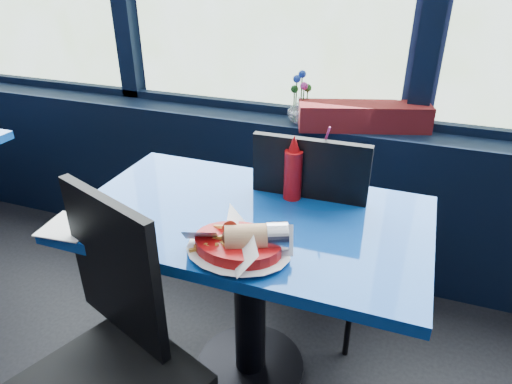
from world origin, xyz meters
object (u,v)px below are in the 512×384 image
at_px(chair_near_front, 112,342).
at_px(flower_vase, 300,107).
at_px(near_table, 250,257).
at_px(ketchup_bottle, 293,171).
at_px(soda_cup, 318,177).
at_px(planter_box, 364,116).
at_px(food_basket, 240,244).
at_px(chair_near_back, 314,224).

distance_m(chair_near_front, flower_vase, 1.37).
height_order(near_table, chair_near_front, chair_near_front).
distance_m(chair_near_front, ketchup_bottle, 0.80).
distance_m(near_table, chair_near_front, 0.55).
relative_size(ketchup_bottle, soda_cup, 0.89).
bearing_deg(flower_vase, planter_box, 3.92).
xyz_separation_m(food_basket, ketchup_bottle, (0.05, 0.39, 0.07)).
bearing_deg(chair_near_back, soda_cup, 102.60).
height_order(near_table, chair_near_back, chair_near_back).
distance_m(chair_near_back, flower_vase, 0.64).
xyz_separation_m(flower_vase, soda_cup, (0.24, -0.60, -0.06)).
relative_size(planter_box, ketchup_bottle, 2.50).
distance_m(near_table, chair_near_back, 0.35).
relative_size(flower_vase, soda_cup, 0.92).
xyz_separation_m(planter_box, soda_cup, (-0.07, -0.62, -0.04)).
bearing_deg(chair_near_back, food_basket, 77.96).
height_order(chair_near_front, planter_box, chair_near_front).
bearing_deg(ketchup_bottle, chair_near_front, -117.19).
relative_size(chair_near_back, ketchup_bottle, 4.03).
distance_m(food_basket, soda_cup, 0.47).
bearing_deg(chair_near_front, planter_box, 90.86).
relative_size(flower_vase, food_basket, 0.87).
height_order(flower_vase, ketchup_bottle, flower_vase).
distance_m(near_table, food_basket, 0.32).
bearing_deg(food_basket, planter_box, 81.46).
relative_size(near_table, ketchup_bottle, 4.97).
relative_size(chair_near_front, ketchup_bottle, 3.97).
xyz_separation_m(near_table, food_basket, (0.06, -0.23, 0.22)).
height_order(chair_near_back, soda_cup, soda_cup).
distance_m(chair_near_back, soda_cup, 0.27).
xyz_separation_m(chair_near_front, chair_near_back, (0.39, 0.81, 0.01)).
height_order(flower_vase, soda_cup, flower_vase).
height_order(planter_box, soda_cup, soda_cup).
bearing_deg(chair_near_back, planter_box, -100.85).
bearing_deg(soda_cup, planter_box, 83.85).
relative_size(food_basket, ketchup_bottle, 1.19).
height_order(chair_near_front, chair_near_back, chair_near_back).
distance_m(chair_near_back, planter_box, 0.62).
bearing_deg(flower_vase, food_basket, -83.85).
xyz_separation_m(ketchup_bottle, soda_cup, (0.08, 0.06, -0.04)).
xyz_separation_m(chair_near_front, soda_cup, (0.42, 0.72, 0.27)).
relative_size(near_table, planter_box, 1.99).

